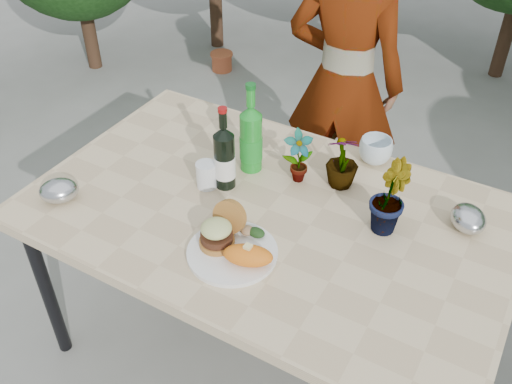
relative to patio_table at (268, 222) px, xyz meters
The scene contains 17 objects.
ground 0.69m from the patio_table, ahead, with size 80.00×80.00×0.00m, color slate.
patio_table is the anchor object (origin of this frame).
dinner_plate 0.25m from the patio_table, 87.91° to the right, with size 0.28×0.28×0.01m, color white.
burger_stack 0.25m from the patio_table, 101.83° to the right, with size 0.11×0.16×0.11m.
sweet_potato 0.29m from the patio_table, 73.54° to the right, with size 0.15×0.08×0.06m, color orange.
grilled_veg 0.17m from the patio_table, 79.95° to the right, with size 0.08×0.05×0.03m.
wine_bottle 0.26m from the patio_table, 167.81° to the left, with size 0.08×0.08×0.31m.
sparkling_water 0.30m from the patio_table, 133.75° to the left, with size 0.08×0.08×0.34m.
plastic_cup 0.27m from the patio_table, behind, with size 0.07×0.07×0.10m, color white.
seedling_left 0.25m from the patio_table, 86.67° to the left, with size 0.11×0.07×0.20m, color #2D5E20.
seedling_mid 0.42m from the patio_table, 17.06° to the left, with size 0.14×0.11×0.25m, color #246021.
seedling_right 0.33m from the patio_table, 58.22° to the left, with size 0.11×0.11×0.20m, color #205A1F.
blue_bowl 0.50m from the patio_table, 64.70° to the left, with size 0.12×0.12×0.10m, color silver.
foil_packet_left 0.72m from the patio_table, 154.17° to the right, with size 0.13×0.11×0.08m, color #ACAEB3.
foil_packet_right 0.65m from the patio_table, 21.90° to the left, with size 0.13×0.11×0.08m, color #ADAFB4.
person 0.96m from the patio_table, 97.81° to the left, with size 0.55×0.36×1.50m, color #8C5F46.
terracotta_pot 2.62m from the patio_table, 126.77° to the left, with size 0.17×0.17×0.14m.
Camera 1 is at (0.69, -1.28, 1.99)m, focal length 40.00 mm.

